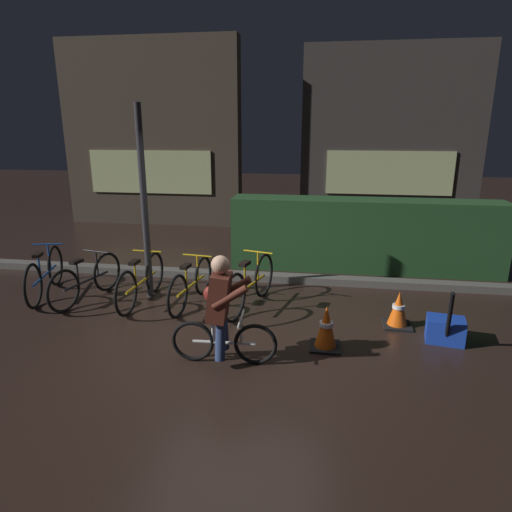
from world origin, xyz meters
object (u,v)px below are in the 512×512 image
Objects in this scene: parked_bike_leftmost at (45,274)px; traffic_cone_near at (326,328)px; parked_bike_left_mid at (87,280)px; parked_bike_right_mid at (250,285)px; street_post at (144,205)px; cyclist at (221,309)px; closed_umbrella at (449,319)px; parked_bike_center_right at (191,284)px; blue_crate at (445,330)px; parked_bike_center_left at (141,281)px; traffic_cone_far at (398,310)px.

traffic_cone_near is at bearing -119.04° from parked_bike_leftmost.
parked_bike_right_mid is (2.48, 0.09, 0.03)m from parked_bike_left_mid.
street_post is 1.88× the size of parked_bike_left_mid.
parked_bike_leftmost reaches higher than traffic_cone_near.
cyclist is 2.64m from closed_umbrella.
street_post reaches higher than closed_umbrella.
parked_bike_center_right is 2.22m from traffic_cone_near.
parked_bike_left_mid reaches higher than blue_crate.
parked_bike_right_mid is (3.22, -0.00, 0.01)m from parked_bike_leftmost.
parked_bike_center_left reaches higher than parked_bike_center_right.
parked_bike_left_mid is at bearing 106.74° from parked_bike_right_mid.
cyclist reaches higher than traffic_cone_near.
street_post is 4.44m from blue_crate.
parked_bike_leftmost is 1.59m from parked_bike_center_left.
traffic_cone_far is at bearing -80.47° from parked_bike_left_mid.
parked_bike_center_right is at bearing 169.36° from blue_crate.
parked_bike_leftmost is 1.01× the size of parked_bike_center_left.
street_post is 6.52× the size of blue_crate.
parked_bike_right_mid is 3.11× the size of traffic_cone_near.
closed_umbrella is at bearing -15.63° from street_post.
parked_bike_left_mid is 3.70m from traffic_cone_near.
parked_bike_center_left is at bearing 159.45° from traffic_cone_near.
parked_bike_left_mid is 1.23× the size of cyclist.
cyclist is (0.82, -1.53, 0.31)m from parked_bike_center_right.
traffic_cone_near is (2.72, -1.02, -0.08)m from parked_bike_center_left.
parked_bike_leftmost reaches higher than parked_bike_center_left.
parked_bike_right_mid is at bearing -75.60° from parked_bike_left_mid.
parked_bike_leftmost is 1.91× the size of closed_umbrella.
parked_bike_center_right is at bearing 106.62° from parked_bike_right_mid.
closed_umbrella reaches higher than parked_bike_center_left.
traffic_cone_near is 1.50m from blue_crate.
traffic_cone_far is at bearing -108.52° from parked_bike_leftmost.
blue_crate is at bearing -90.03° from parked_bike_right_mid.
traffic_cone_near is at bearing -69.21° from closed_umbrella.
parked_bike_center_left reaches higher than traffic_cone_far.
cyclist is (-2.08, -1.25, 0.40)m from traffic_cone_far.
parked_bike_center_left is 1.89× the size of closed_umbrella.
parked_bike_right_mid is at bearing -85.93° from parked_bike_center_left.
parked_bike_left_mid is at bearing 99.35° from parked_bike_center_right.
parked_bike_center_left reaches higher than blue_crate.
parked_bike_center_left is 3.67m from traffic_cone_far.
parked_bike_leftmost is at bearing 96.52° from parked_bike_center_right.
parked_bike_center_right is 3.14× the size of traffic_cone_far.
parked_bike_right_mid is 1.96× the size of closed_umbrella.
parked_bike_center_right is at bearing -75.53° from parked_bike_left_mid.
closed_umbrella reaches higher than parked_bike_center_right.
parked_bike_leftmost is 1.07× the size of parked_bike_center_right.
traffic_cone_near is at bearing 20.53° from cyclist.
blue_crate is at bearing 16.20° from cyclist.
street_post is 1.96m from parked_bike_right_mid.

